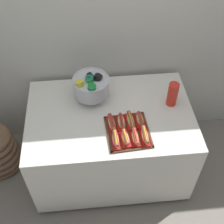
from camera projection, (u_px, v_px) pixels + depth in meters
ground_plane at (110, 165)px, 3.04m from camera, size 10.00×10.00×0.00m
back_wall at (104, 22)px, 2.45m from camera, size 6.00×0.10×2.60m
buffet_table at (110, 141)px, 2.73m from camera, size 1.38×0.91×0.79m
serving_tray at (128, 132)px, 2.32m from camera, size 0.35×0.38×0.01m
hot_dog_0 at (115, 140)px, 2.23m from camera, size 0.06×0.17×0.06m
hot_dog_1 at (125, 138)px, 2.24m from camera, size 0.08×0.16×0.06m
hot_dog_2 at (135, 137)px, 2.25m from camera, size 0.06×0.16×0.06m
hot_dog_3 at (145, 136)px, 2.25m from camera, size 0.06×0.18×0.06m
hot_dog_4 at (112, 123)px, 2.34m from camera, size 0.08×0.18×0.06m
hot_dog_5 at (121, 122)px, 2.35m from camera, size 0.07×0.17×0.06m
hot_dog_6 at (131, 121)px, 2.35m from camera, size 0.08×0.19×0.06m
hot_dog_7 at (140, 120)px, 2.36m from camera, size 0.07×0.15×0.06m
punch_bowl at (91, 85)px, 2.46m from camera, size 0.31×0.31×0.27m
cup_stack at (173, 94)px, 2.45m from camera, size 0.09×0.09×0.22m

